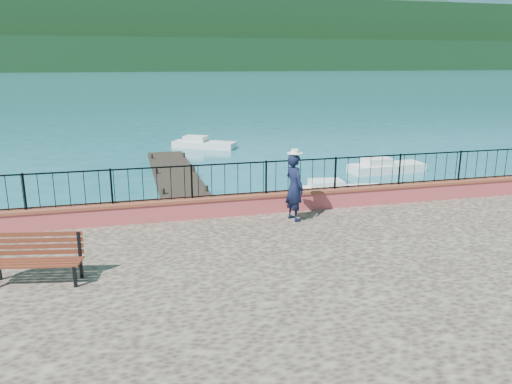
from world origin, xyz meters
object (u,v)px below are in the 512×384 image
park_bench (37,269)px  boat_4 (204,142)px  boat_2 (387,164)px  boat_0 (84,220)px  person (294,187)px  boat_1 (339,189)px

park_bench → boat_4: park_bench is taller
park_bench → boat_2: bearing=51.1°
boat_0 → boat_4: (6.58, 15.60, 0.00)m
park_bench → person: 6.96m
boat_1 → boat_2: same height
boat_1 → boat_2: size_ratio=0.97×
park_bench → person: size_ratio=0.99×
boat_2 → boat_4: bearing=125.8°
boat_1 → boat_4: (-3.52, 13.87, 0.00)m
park_bench → person: person is taller
boat_0 → boat_2: same height
park_bench → boat_0: bearing=97.9°
person → boat_2: person is taller
person → boat_2: size_ratio=0.48×
person → boat_4: person is taller
park_bench → boat_2: (14.96, 12.60, -1.10)m
person → boat_1: person is taller
boat_4 → person: bearing=-61.0°
person → boat_2: (8.55, 9.98, -1.76)m
person → boat_4: size_ratio=0.46×
person → boat_2: 13.26m
boat_2 → person: bearing=-134.1°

